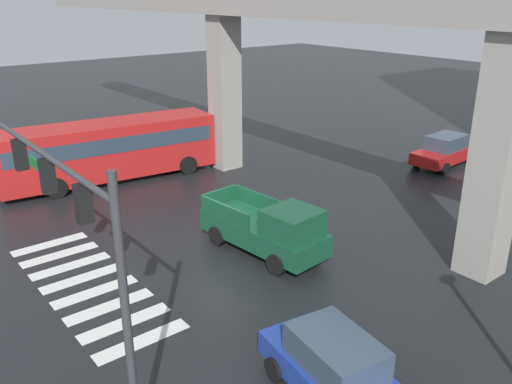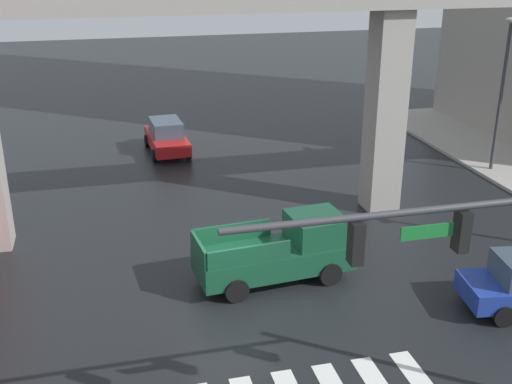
# 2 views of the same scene
# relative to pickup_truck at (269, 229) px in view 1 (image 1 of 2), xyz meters

# --- Properties ---
(ground_plane) EXTENTS (120.00, 120.00, 0.00)m
(ground_plane) POSITION_rel_pickup_truck_xyz_m (-1.98, -0.60, -0.99)
(ground_plane) COLOR black
(crosswalk_stripes) EXTENTS (8.25, 2.80, 0.01)m
(crosswalk_stripes) POSITION_rel_pickup_truck_xyz_m (-1.98, -6.14, -0.98)
(crosswalk_stripes) COLOR silver
(crosswalk_stripes) RESTS_ON ground
(elevated_overpass) EXTENTS (58.62, 1.87, 9.26)m
(elevated_overpass) POSITION_rel_pickup_truck_xyz_m (-1.98, 4.84, 6.88)
(elevated_overpass) COLOR #9E9991
(elevated_overpass) RESTS_ON ground
(pickup_truck) EXTENTS (5.26, 2.44, 2.08)m
(pickup_truck) POSITION_rel_pickup_truck_xyz_m (0.00, 0.00, 0.00)
(pickup_truck) COLOR #14472D
(pickup_truck) RESTS_ON ground
(city_bus) EXTENTS (3.79, 11.02, 2.99)m
(city_bus) POSITION_rel_pickup_truck_xyz_m (-11.46, -1.05, 0.73)
(city_bus) COLOR red
(city_bus) RESTS_ON ground
(sedan_blue) EXTENTS (4.51, 2.42, 1.72)m
(sedan_blue) POSITION_rel_pickup_truck_xyz_m (6.79, -3.59, -0.14)
(sedan_blue) COLOR #1E3899
(sedan_blue) RESTS_ON ground
(sedan_red) EXTENTS (2.16, 4.40, 1.72)m
(sedan_red) POSITION_rel_pickup_truck_xyz_m (-2.14, 14.50, -0.14)
(sedan_red) COLOR red
(sedan_red) RESTS_ON ground
(traffic_signal_mast) EXTENTS (8.69, 0.32, 6.20)m
(traffic_signal_mast) POSITION_rel_pickup_truck_xyz_m (2.41, -7.84, 3.56)
(traffic_signal_mast) COLOR #38383D
(traffic_signal_mast) RESTS_ON ground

